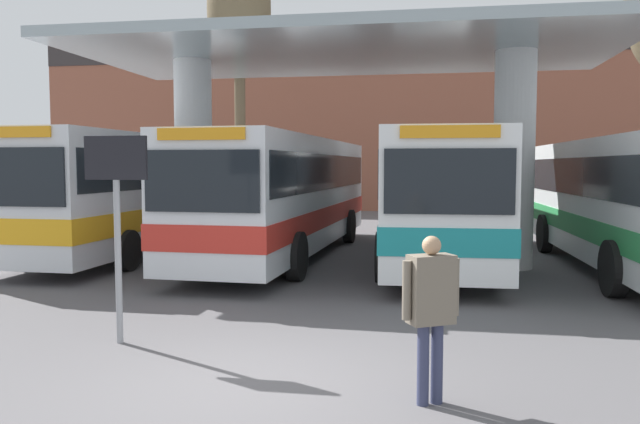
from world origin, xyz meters
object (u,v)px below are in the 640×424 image
(transit_bus_far_right_bay, at_px, (629,197))
(pedestrian_waiting, at_px, (431,302))
(transit_bus_center_bay, at_px, (286,191))
(poplar_tree_behind_right, at_px, (239,14))
(transit_bus_left_bay, at_px, (148,188))
(transit_bus_right_bay, at_px, (434,191))
(info_sign_platform, at_px, (117,196))

(transit_bus_far_right_bay, height_order, pedestrian_waiting, transit_bus_far_right_bay)
(transit_bus_center_bay, relative_size, poplar_tree_behind_right, 1.03)
(transit_bus_center_bay, bearing_deg, pedestrian_waiting, 113.12)
(transit_bus_left_bay, bearing_deg, poplar_tree_behind_right, -94.57)
(transit_bus_center_bay, xyz_separation_m, transit_bus_far_right_bay, (8.49, -0.96, -0.06))
(transit_bus_center_bay, height_order, transit_bus_far_right_bay, transit_bus_center_bay)
(transit_bus_right_bay, bearing_deg, info_sign_platform, 61.32)
(info_sign_platform, bearing_deg, transit_bus_far_right_bay, 40.80)
(transit_bus_far_right_bay, bearing_deg, poplar_tree_behind_right, -36.42)
(poplar_tree_behind_right, bearing_deg, pedestrian_waiting, -67.31)
(info_sign_platform, distance_m, poplar_tree_behind_right, 17.72)
(transit_bus_right_bay, xyz_separation_m, poplar_tree_behind_right, (-7.57, 7.53, 6.66))
(transit_bus_center_bay, xyz_separation_m, transit_bus_right_bay, (3.97, 0.03, 0.01))
(transit_bus_center_bay, bearing_deg, poplar_tree_behind_right, -62.02)
(transit_bus_far_right_bay, xyz_separation_m, info_sign_platform, (-8.91, -7.69, 0.33))
(info_sign_platform, bearing_deg, poplar_tree_behind_right, 101.07)
(pedestrian_waiting, bearing_deg, transit_bus_center_bay, 82.13)
(transit_bus_right_bay, height_order, poplar_tree_behind_right, poplar_tree_behind_right)
(transit_bus_far_right_bay, relative_size, info_sign_platform, 3.73)
(transit_bus_right_bay, relative_size, pedestrian_waiting, 6.53)
(pedestrian_waiting, bearing_deg, info_sign_platform, 131.56)
(transit_bus_center_bay, bearing_deg, transit_bus_right_bay, -176.98)
(transit_bus_center_bay, relative_size, pedestrian_waiting, 6.71)
(transit_bus_left_bay, distance_m, transit_bus_right_bay, 8.29)
(transit_bus_center_bay, relative_size, transit_bus_right_bay, 1.03)
(info_sign_platform, height_order, pedestrian_waiting, info_sign_platform)
(poplar_tree_behind_right, bearing_deg, info_sign_platform, -78.93)
(transit_bus_right_bay, bearing_deg, pedestrian_waiting, 87.38)
(info_sign_platform, relative_size, pedestrian_waiting, 1.64)
(pedestrian_waiting, bearing_deg, transit_bus_far_right_bay, 34.81)
(pedestrian_waiting, distance_m, poplar_tree_behind_right, 20.62)
(transit_bus_far_right_bay, height_order, poplar_tree_behind_right, poplar_tree_behind_right)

